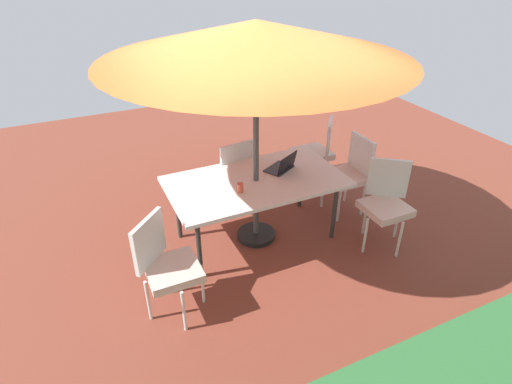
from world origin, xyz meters
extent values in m
cube|color=brown|center=(0.00, 0.00, -0.01)|extent=(10.00, 10.00, 0.02)
cube|color=white|center=(0.00, 0.00, 0.74)|extent=(1.90, 1.05, 0.04)
cylinder|color=#333333|center=(-0.80, -0.38, 0.36)|extent=(0.05, 0.05, 0.72)
cylinder|color=#333333|center=(0.80, -0.38, 0.36)|extent=(0.05, 0.05, 0.72)
cylinder|color=#333333|center=(-0.80, 0.38, 0.36)|extent=(0.05, 0.05, 0.72)
cylinder|color=#333333|center=(0.80, 0.38, 0.36)|extent=(0.05, 0.05, 0.72)
cylinder|color=#4C4C4C|center=(0.00, 0.00, 1.17)|extent=(0.06, 0.06, 2.35)
cone|color=orange|center=(0.00, 0.00, 2.22)|extent=(2.96, 2.96, 0.35)
cylinder|color=black|center=(0.00, 0.00, 0.03)|extent=(0.44, 0.44, 0.06)
cube|color=beige|center=(-1.23, -0.05, 0.49)|extent=(0.46, 0.46, 0.08)
cube|color=white|center=(-1.44, -0.05, 0.76)|extent=(0.04, 0.44, 0.45)
cylinder|color=white|center=(-1.05, -0.23, 0.23)|extent=(0.03, 0.03, 0.45)
cylinder|color=white|center=(-1.05, 0.13, 0.23)|extent=(0.03, 0.03, 0.45)
cylinder|color=white|center=(-1.41, -0.23, 0.23)|extent=(0.03, 0.03, 0.45)
cylinder|color=white|center=(-1.41, 0.13, 0.23)|extent=(0.03, 0.03, 0.45)
cube|color=beige|center=(1.15, 0.73, 0.49)|extent=(0.46, 0.46, 0.08)
cube|color=white|center=(1.30, 0.58, 0.76)|extent=(0.34, 0.33, 0.45)
cylinder|color=white|center=(1.15, 0.98, 0.23)|extent=(0.03, 0.03, 0.45)
cylinder|color=white|center=(0.89, 0.73, 0.23)|extent=(0.03, 0.03, 0.45)
cylinder|color=white|center=(1.40, 0.72, 0.23)|extent=(0.03, 0.03, 0.45)
cylinder|color=white|center=(1.15, 0.47, 0.23)|extent=(0.03, 0.03, 0.45)
cube|color=beige|center=(-1.21, -0.79, 0.49)|extent=(0.46, 0.46, 0.08)
cube|color=white|center=(-1.38, -0.66, 0.76)|extent=(0.30, 0.37, 0.45)
cylinder|color=white|center=(-1.17, -1.04, 0.23)|extent=(0.03, 0.03, 0.45)
cylinder|color=white|center=(-0.96, -0.75, 0.23)|extent=(0.03, 0.03, 0.45)
cylinder|color=white|center=(-1.46, -0.82, 0.23)|extent=(0.03, 0.03, 0.45)
cylinder|color=white|center=(-1.24, -0.53, 0.23)|extent=(0.03, 0.03, 0.45)
cube|color=beige|center=(-1.21, 0.72, 0.49)|extent=(0.46, 0.46, 0.08)
cube|color=white|center=(-1.34, 0.56, 0.76)|extent=(0.37, 0.29, 0.45)
cylinder|color=white|center=(-0.96, 0.76, 0.23)|extent=(0.03, 0.03, 0.45)
cylinder|color=white|center=(-1.25, 0.98, 0.23)|extent=(0.03, 0.03, 0.45)
cylinder|color=white|center=(-1.18, 0.47, 0.23)|extent=(0.03, 0.03, 0.45)
cylinder|color=white|center=(-1.47, 0.69, 0.23)|extent=(0.03, 0.03, 0.45)
cube|color=beige|center=(0.03, -0.73, 0.49)|extent=(0.46, 0.46, 0.08)
cube|color=white|center=(0.00, -0.52, 0.76)|extent=(0.44, 0.10, 0.45)
cylinder|color=white|center=(-0.12, -0.93, 0.23)|extent=(0.03, 0.03, 0.45)
cylinder|color=white|center=(0.23, -0.88, 0.23)|extent=(0.03, 0.03, 0.45)
cylinder|color=white|center=(-0.18, -0.58, 0.23)|extent=(0.03, 0.03, 0.45)
cylinder|color=white|center=(0.18, -0.52, 0.23)|extent=(0.03, 0.03, 0.45)
cube|color=#2D2D33|center=(-0.34, -0.11, 0.77)|extent=(0.39, 0.35, 0.02)
cube|color=black|center=(-0.39, -0.02, 0.88)|extent=(0.31, 0.20, 0.20)
cylinder|color=#CC4C33|center=(0.25, 0.16, 0.81)|extent=(0.07, 0.07, 0.10)
camera|label=1|loc=(1.70, 3.63, 3.01)|focal=29.79mm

